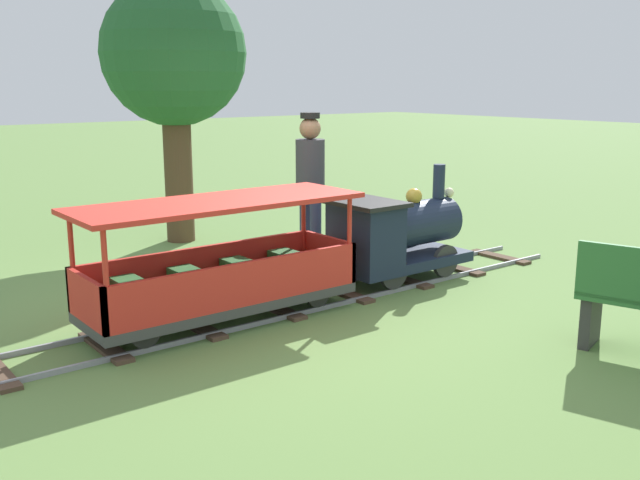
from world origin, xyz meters
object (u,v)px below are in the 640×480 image
(locomotive, at_px, (395,234))
(oak_tree_near, at_px, (174,57))
(passenger_car, at_px, (221,272))
(conductor_person, at_px, (310,178))

(locomotive, height_order, oak_tree_near, oak_tree_near)
(passenger_car, distance_m, oak_tree_near, 3.69)
(oak_tree_near, bearing_deg, locomotive, 14.19)
(locomotive, height_order, passenger_car, locomotive)
(locomotive, xyz_separation_m, conductor_person, (-0.97, -0.29, 0.47))
(conductor_person, relative_size, oak_tree_near, 0.52)
(conductor_person, xyz_separation_m, oak_tree_near, (-2.04, -0.47, 1.25))
(locomotive, distance_m, oak_tree_near, 3.55)
(passenger_car, bearing_deg, locomotive, 90.00)
(passenger_car, bearing_deg, oak_tree_near, 158.77)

